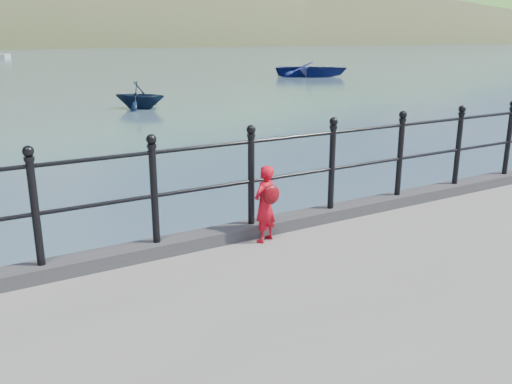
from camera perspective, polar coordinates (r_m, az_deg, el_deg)
ground at (r=6.88m, az=-5.56°, el=-12.87°), size 600.00×600.00×0.00m
kerb at (r=6.30m, az=-5.24°, el=-4.87°), size 60.00×0.30×0.15m
railing at (r=6.07m, az=-5.42°, el=1.75°), size 18.11×0.11×1.20m
far_shore at (r=249.62m, az=-21.33°, el=9.06°), size 830.00×200.00×156.00m
child at (r=6.24m, az=0.98°, el=-1.20°), size 0.39×0.35×0.91m
launch_blue at (r=47.27m, az=5.85°, el=12.74°), size 7.37×7.07×1.24m
launch_navy at (r=26.48m, az=-12.16°, el=9.94°), size 3.22×3.21×1.29m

